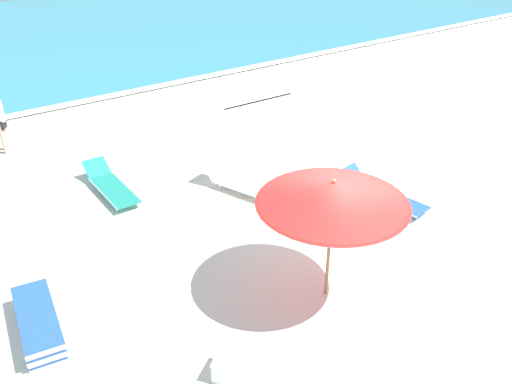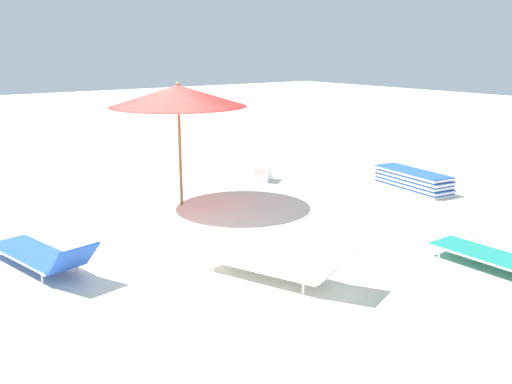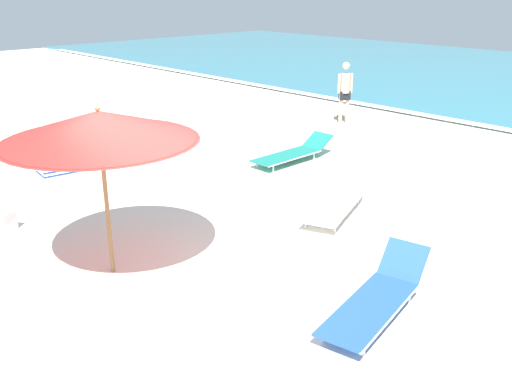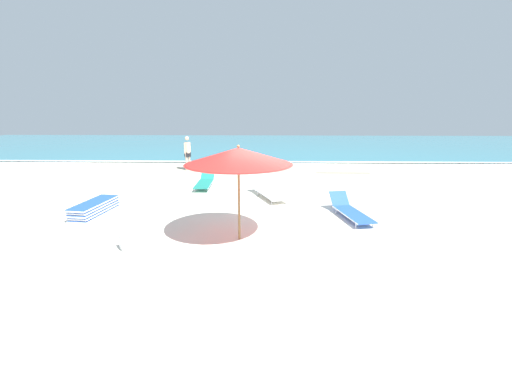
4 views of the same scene
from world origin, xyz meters
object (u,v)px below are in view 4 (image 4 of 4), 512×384
(sun_lounger_under_umbrella, at_px, (269,192))
(sun_lounger_beside_umbrella, at_px, (350,211))
(sun_lounger_near_water_left, at_px, (205,182))
(beachgoer_wading_adult, at_px, (187,151))
(cooler_box, at_px, (131,241))
(beach_umbrella, at_px, (238,156))
(lounger_stack, at_px, (95,208))

(sun_lounger_under_umbrella, xyz_separation_m, sun_lounger_beside_umbrella, (2.44, -2.26, -0.00))
(sun_lounger_near_water_left, bearing_deg, beachgoer_wading_adult, 110.97)
(sun_lounger_near_water_left, xyz_separation_m, cooler_box, (-0.64, -6.40, -0.02))
(beach_umbrella, height_order, cooler_box, beach_umbrella)
(sun_lounger_beside_umbrella, xyz_separation_m, beachgoer_wading_adult, (-6.61, 7.71, 0.78))
(beachgoer_wading_adult, relative_size, cooler_box, 2.89)
(beach_umbrella, relative_size, lounger_stack, 1.34)
(sun_lounger_under_umbrella, bearing_deg, sun_lounger_beside_umbrella, -64.14)
(beach_umbrella, bearing_deg, sun_lounger_under_umbrella, 79.18)
(beach_umbrella, distance_m, sun_lounger_beside_umbrella, 4.15)
(sun_lounger_beside_umbrella, height_order, cooler_box, sun_lounger_beside_umbrella)
(beach_umbrella, xyz_separation_m, lounger_stack, (-4.64, 1.92, -1.90))
(lounger_stack, height_order, sun_lounger_under_umbrella, sun_lounger_under_umbrella)
(sun_lounger_near_water_left, bearing_deg, sun_lounger_beside_umbrella, -38.75)
(lounger_stack, relative_size, sun_lounger_under_umbrella, 0.88)
(beachgoer_wading_adult, bearing_deg, lounger_stack, 21.55)
(lounger_stack, bearing_deg, sun_lounger_near_water_left, 61.01)
(beach_umbrella, height_order, lounger_stack, beach_umbrella)
(sun_lounger_under_umbrella, distance_m, sun_lounger_near_water_left, 3.13)
(beach_umbrella, distance_m, beachgoer_wading_adult, 10.17)
(beach_umbrella, distance_m, sun_lounger_under_umbrella, 4.56)
(beach_umbrella, bearing_deg, cooler_box, -165.41)
(beach_umbrella, distance_m, sun_lounger_near_water_left, 6.34)
(lounger_stack, bearing_deg, sun_lounger_under_umbrella, 28.59)
(beachgoer_wading_adult, height_order, cooler_box, beachgoer_wading_adult)
(beach_umbrella, relative_size, beachgoer_wading_adult, 1.48)
(lounger_stack, distance_m, cooler_box, 3.34)
(beachgoer_wading_adult, bearing_deg, sun_lounger_beside_umbrella, 71.51)
(sun_lounger_near_water_left, relative_size, beachgoer_wading_adult, 1.27)
(sun_lounger_beside_umbrella, bearing_deg, cooler_box, -168.36)
(lounger_stack, xyz_separation_m, sun_lounger_under_umbrella, (5.42, 2.16, 0.01))
(sun_lounger_near_water_left, height_order, beachgoer_wading_adult, beachgoer_wading_adult)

